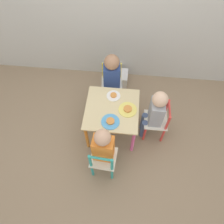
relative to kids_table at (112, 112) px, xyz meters
The scene contains 12 objects.
ground_plane 0.39m from the kids_table, ahead, with size 6.00×6.00×0.00m, color #8C755B.
kids_table is the anchor object (origin of this frame).
chair_yellow 0.53m from the kids_table, 95.99° to the left, with size 0.29×0.29×0.54m.
chair_teal 0.53m from the kids_table, 94.25° to the right, with size 0.28×0.28×0.54m.
chair_red 0.53m from the kids_table, ahead, with size 0.26×0.26×0.54m.
child_back 0.47m from the kids_table, 95.99° to the left, with size 0.21×0.23×0.77m.
child_front 0.47m from the kids_table, 94.25° to the right, with size 0.21×0.22×0.78m.
child_right 0.46m from the kids_table, ahead, with size 0.22×0.20×0.76m.
plate_back 0.19m from the kids_table, 90.00° to the left, with size 0.15×0.15×0.03m.
plate_front 0.19m from the kids_table, 90.00° to the right, with size 0.19×0.19×0.03m.
plate_right 0.19m from the kids_table, ahead, with size 0.20×0.20×0.03m.
storage_bin 0.84m from the kids_table, 89.97° to the left, with size 0.28×0.23×0.17m.
Camera 1 is at (0.13, -1.32, 2.41)m, focal length 35.00 mm.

